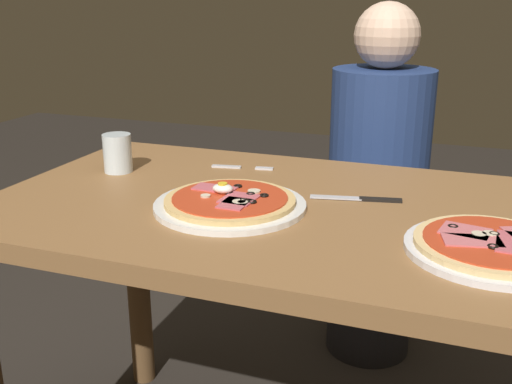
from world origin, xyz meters
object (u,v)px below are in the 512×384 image
Objects in this scene: pizza_foreground at (230,203)px; pizza_across_left at (492,247)px; water_glass_near at (118,156)px; dining_table at (290,259)px; knife at (362,199)px; diner_person at (376,198)px; fork at (237,167)px.

pizza_across_left is (0.50, -0.06, 0.00)m from pizza_foreground.
dining_table is at bearing -10.57° from water_glass_near.
water_glass_near reaches higher than knife.
pizza_foreground is 0.27× the size of diner_person.
fork is (-0.21, 0.22, 0.13)m from dining_table.
pizza_foreground reaches higher than dining_table.
water_glass_near is at bearing 178.93° from knife.
pizza_across_left reaches higher than dining_table.
pizza_foreground is 0.40m from water_glass_near.
knife is at bearing 95.51° from diner_person.
pizza_foreground is at bearing 77.40° from diner_person.
diner_person reaches higher than pizza_across_left.
knife is (0.61, -0.01, -0.04)m from water_glass_near.
diner_person reaches higher than knife.
pizza_across_left is at bearing -13.77° from water_glass_near.
pizza_foreground is at bearing -149.84° from knife.
fork is at bearing 108.77° from pizza_foreground.
knife is (0.34, -0.14, 0.00)m from fork.
diner_person reaches higher than water_glass_near.
knife is (0.14, 0.08, 0.13)m from dining_table.
dining_table is at bearing 162.47° from pizza_across_left.
fork is at bearing 62.33° from diner_person.
pizza_foreground is at bearing 173.50° from pizza_across_left.
pizza_across_left is at bearing -6.50° from pizza_foreground.
dining_table is 4.41× the size of pizza_across_left.
diner_person reaches higher than pizza_foreground.
dining_table is 0.76m from diner_person.
pizza_foreground is at bearing -149.38° from dining_table.
water_glass_near is 0.60× the size of fork.
pizza_foreground is at bearing -23.12° from water_glass_near.
knife reaches higher than dining_table.
diner_person is (-0.06, 0.67, -0.22)m from knife.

